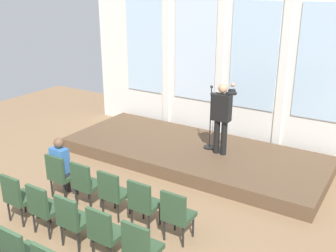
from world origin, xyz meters
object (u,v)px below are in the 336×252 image
chair_r1_c1 (44,206)px  chair_r1_c3 (105,231)px  chair_r0_c3 (143,202)px  chair_r0_c4 (177,213)px  chair_r1_c2 (72,218)px  chair_r0_c2 (113,191)px  chair_r1_c0 (17,195)px  chair_r2_c2 (20,252)px  mic_stand (210,135)px  chair_r0_c1 (85,182)px  speaker (222,114)px  audience_r0_c0 (62,164)px  chair_r1_c4 (141,246)px  chair_r0_c0 (60,173)px

chair_r1_c1 → chair_r1_c3: bearing=0.0°
chair_r0_c3 → chair_r1_c1: bearing=-143.1°
chair_r0_c4 → chair_r1_c2: 1.67m
chair_r0_c2 → chair_r1_c0: bearing=-143.1°
chair_r0_c4 → chair_r2_c2: bearing=-123.7°
mic_stand → chair_r0_c1: size_ratio=1.65×
speaker → mic_stand: size_ratio=1.08×
speaker → chair_r1_c1: (-1.37, -4.05, -0.75)m
chair_r0_c1 → audience_r0_c0: bearing=172.8°
audience_r0_c0 → chair_r0_c3: audience_r0_c0 is taller
chair_r0_c3 → chair_r1_c4: size_ratio=1.00×
chair_r1_c1 → chair_r1_c4: same height
chair_r0_c3 → chair_r1_c3: same height
chair_r0_c2 → chair_r1_c4: size_ratio=1.00×
chair_r1_c4 → audience_r0_c0: bearing=157.9°
speaker → chair_r1_c4: (0.64, -4.05, -0.75)m
chair_r0_c0 → speaker: bearing=56.2°
chair_r0_c1 → chair_r1_c1: (0.00, -1.00, 0.00)m
chair_r0_c4 → chair_r1_c1: 2.25m
audience_r0_c0 → chair_r1_c1: size_ratio=1.35×
mic_stand → chair_r0_c2: size_ratio=1.65×
chair_r0_c1 → chair_r1_c2: 1.21m
chair_r0_c4 → chair_r1_c3: 1.21m
mic_stand → chair_r0_c0: mic_stand is taller
audience_r0_c0 → chair_r1_c3: size_ratio=1.35×
chair_r1_c0 → chair_r1_c4: size_ratio=1.00×
chair_r1_c0 → audience_r0_c0: bearing=90.0°
speaker → chair_r0_c3: speaker is taller
chair_r0_c0 → chair_r1_c4: bearing=-20.5°
chair_r0_c0 → chair_r0_c1: size_ratio=1.00×
chair_r0_c0 → chair_r0_c4: bearing=0.0°
chair_r0_c3 → chair_r0_c4: bearing=0.0°
mic_stand → chair_r0_c2: (-0.35, -3.21, -0.11)m
chair_r0_c1 → chair_r1_c1: 1.00m
chair_r1_c4 → chair_r2_c2: same height
speaker → chair_r1_c0: size_ratio=1.78×
chair_r0_c2 → chair_r1_c4: same height
speaker → chair_r2_c2: size_ratio=1.78×
chair_r0_c3 → chair_r1_c3: 1.00m
audience_r0_c0 → chair_r1_c4: size_ratio=1.35×
chair_r0_c0 → chair_r1_c2: 1.67m
chair_r0_c4 → chair_r1_c4: bearing=-90.0°
chair_r0_c2 → chair_r1_c0: same height
chair_r0_c4 → chair_r2_c2: (-1.34, -2.01, 0.00)m
mic_stand → chair_r0_c4: 3.36m
chair_r1_c1 → chair_r1_c2: (0.67, 0.00, 0.00)m
chair_r0_c1 → chair_r0_c4: 2.01m
chair_r0_c2 → chair_r0_c3: (0.67, 0.00, 0.00)m
chair_r0_c2 → chair_r0_c4: bearing=0.0°
chair_r0_c2 → chair_r1_c2: (0.00, -1.00, 0.00)m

